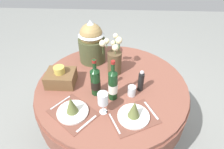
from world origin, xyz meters
TOP-DOWN VIEW (x-y plane):
  - ground at (0.00, 0.00)m, footprint 8.00×8.00m
  - dining_table at (0.00, 0.00)m, footprint 1.38×1.38m
  - place_setting_left at (-0.28, -0.35)m, footprint 0.43×0.42m
  - place_setting_right at (0.18, -0.37)m, footprint 0.42×0.38m
  - flower_vase at (0.01, 0.18)m, footprint 0.20×0.18m
  - wine_bottle_left at (-0.13, -0.12)m, footprint 0.08×0.08m
  - wine_bottle_centre at (0.02, -0.17)m, footprint 0.08×0.08m
  - wine_glass_left at (-0.05, -0.33)m, footprint 0.08×0.08m
  - tumbler_near_left at (0.17, -0.13)m, footprint 0.07×0.07m
  - pepper_mill at (0.25, -0.07)m, footprint 0.05×0.05m
  - gift_tub_back_left at (-0.22, 0.38)m, footprint 0.27×0.27m
  - woven_basket_side_left at (-0.45, -0.01)m, footprint 0.25×0.21m

SIDE VIEW (x-z plane):
  - ground at x=0.00m, z-range 0.00..0.00m
  - dining_table at x=0.00m, z-range 0.23..0.99m
  - tumbler_near_left at x=0.17m, z-range 0.76..0.85m
  - place_setting_left at x=-0.28m, z-range 0.73..0.89m
  - place_setting_right at x=0.18m, z-range 0.73..0.89m
  - woven_basket_side_left at x=-0.45m, z-range 0.74..0.92m
  - pepper_mill at x=0.25m, z-range 0.75..0.96m
  - wine_bottle_left at x=-0.13m, z-range 0.72..1.06m
  - wine_glass_left at x=-0.05m, z-range 0.81..1.00m
  - wine_bottle_centre at x=0.02m, z-range 0.72..1.09m
  - flower_vase at x=0.01m, z-range 0.73..1.11m
  - gift_tub_back_left at x=-0.22m, z-range 0.78..1.21m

